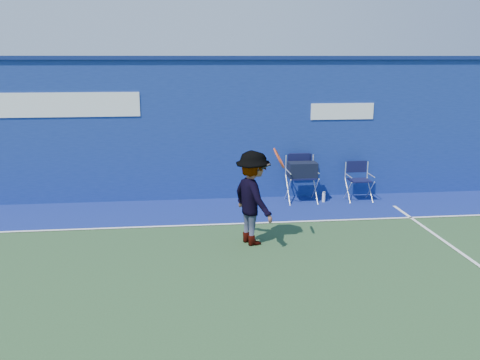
{
  "coord_description": "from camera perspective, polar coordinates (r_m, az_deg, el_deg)",
  "views": [
    {
      "loc": [
        0.16,
        -5.8,
        3.05
      ],
      "look_at": [
        1.09,
        2.6,
        1.0
      ],
      "focal_mm": 38.0,
      "sensor_mm": 36.0,
      "label": 1
    }
  ],
  "objects": [
    {
      "name": "ground",
      "position": [
        6.56,
        -7.18,
        -14.2
      ],
      "size": [
        80.0,
        80.0,
        0.0
      ],
      "primitive_type": "plane",
      "color": "#294927",
      "rests_on": "ground"
    },
    {
      "name": "water_bottle",
      "position": [
        11.1,
        9.38,
        -1.89
      ],
      "size": [
        0.07,
        0.07,
        0.23
      ],
      "primitive_type": "cylinder",
      "color": "silver",
      "rests_on": "ground"
    },
    {
      "name": "out_of_bounds_strip",
      "position": [
        10.36,
        -6.92,
        -3.57
      ],
      "size": [
        24.0,
        1.8,
        0.01
      ],
      "primitive_type": "cube",
      "color": "navy",
      "rests_on": "ground"
    },
    {
      "name": "court_lines",
      "position": [
        7.09,
        -7.12,
        -11.85
      ],
      "size": [
        24.0,
        12.0,
        0.01
      ],
      "color": "white",
      "rests_on": "out_of_bounds_strip"
    },
    {
      "name": "stadium_wall",
      "position": [
        11.11,
        -7.12,
        5.76
      ],
      "size": [
        24.0,
        0.5,
        3.08
      ],
      "color": "navy",
      "rests_on": "ground"
    },
    {
      "name": "directors_chair_right",
      "position": [
        11.34,
        13.19,
        -0.96
      ],
      "size": [
        0.5,
        0.45,
        0.84
      ],
      "color": "silver",
      "rests_on": "ground"
    },
    {
      "name": "directors_chair_left",
      "position": [
        11.0,
        6.94,
        -0.24
      ],
      "size": [
        0.6,
        0.56,
        1.02
      ],
      "color": "silver",
      "rests_on": "ground"
    },
    {
      "name": "tennis_player",
      "position": [
        8.38,
        1.49,
        -2.01
      ],
      "size": [
        0.99,
        1.16,
        1.64
      ],
      "color": "#EA4738",
      "rests_on": "ground"
    }
  ]
}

